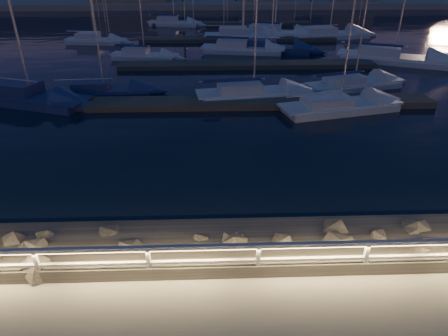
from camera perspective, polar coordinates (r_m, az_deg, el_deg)
The scene contains 20 objects.
ground at distance 12.03m, azimuth 14.61°, elevation -14.18°, with size 400.00×400.00×0.00m, color #9C988D.
harbor_water at distance 40.79m, azimuth 2.65°, elevation 15.43°, with size 400.00×440.00×0.60m.
guard_rail at distance 11.51m, azimuth 14.74°, elevation -11.35°, with size 44.11×0.12×1.06m.
riprap at distance 14.71m, azimuth 28.10°, elevation -9.29°, with size 41.49×2.84×1.32m.
floating_docks at distance 41.92m, azimuth 2.53°, elevation 16.57°, with size 22.00×36.00×0.40m.
far_shore at distance 82.92m, azimuth 0.12°, elevation 22.75°, with size 160.00×14.00×5.20m.
sailboat_a at distance 29.16m, azimuth -26.14°, elevation 9.19°, with size 8.25×4.85×13.67m.
sailboat_b at distance 27.20m, azimuth 3.82°, elevation 10.70°, with size 7.87×3.33×13.00m.
sailboat_c at distance 30.82m, azimuth 17.81°, elevation 11.46°, with size 7.51×4.16×12.30m.
sailboat_d at distance 25.83m, azimuth 15.85°, elevation 8.65°, with size 7.90×3.96×12.87m.
sailboat_e at distance 39.21m, azimuth -11.51°, elevation 15.56°, with size 6.42×2.93×10.62m.
sailboat_f at distance 28.99m, azimuth -17.07°, elevation 10.56°, with size 6.73×2.47×11.25m.
sailboat_g at distance 41.95m, azimuth 6.42°, elevation 16.77°, with size 8.68×4.58×14.19m.
sailboat_h at distance 40.24m, azimuth 22.69°, elevation 14.42°, with size 9.97×6.56×16.52m.
sailboat_i at distance 48.01m, azimuth -18.07°, elevation 17.03°, with size 6.77×2.88×11.24m.
sailboat_j at distance 41.34m, azimuth 2.41°, elevation 16.76°, with size 8.44×3.82×13.89m.
sailboat_k at distance 50.64m, azimuth 6.96°, elevation 18.70°, with size 9.59×6.31×15.94m.
sailboat_l at distance 50.69m, azimuth 14.56°, elevation 18.04°, with size 9.87×4.45×16.13m.
sailboat_m at distance 58.90m, azimuth -7.33°, elevation 19.94°, with size 7.47×3.53×12.35m.
sailboat_n at distance 48.33m, azimuth 2.37°, elevation 18.43°, with size 8.82×3.13×14.78m.
Camera 1 is at (-3.25, -8.47, 7.90)m, focal length 32.00 mm.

